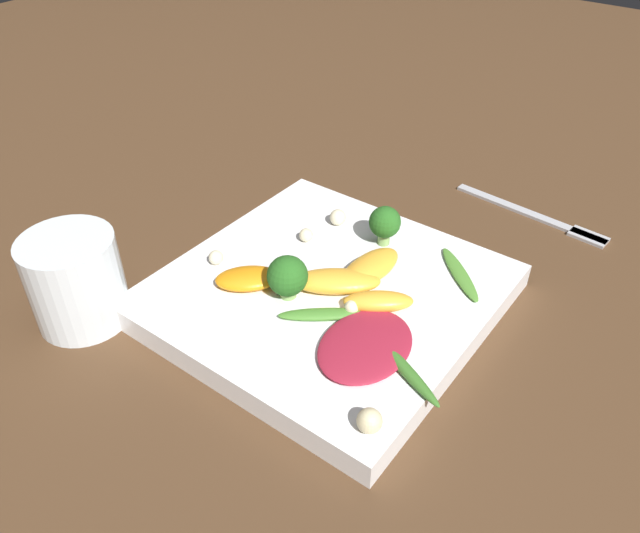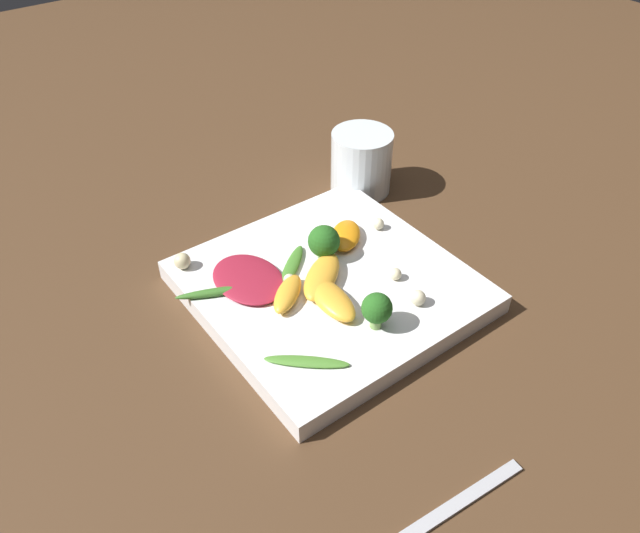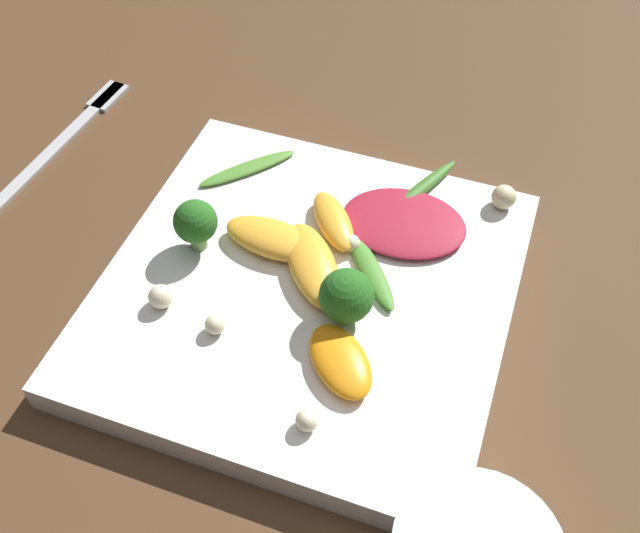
{
  "view_description": "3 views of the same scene",
  "coord_description": "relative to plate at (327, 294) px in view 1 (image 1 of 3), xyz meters",
  "views": [
    {
      "loc": [
        -0.36,
        -0.26,
        0.38
      ],
      "look_at": [
        0.01,
        0.01,
        0.03
      ],
      "focal_mm": 35.0,
      "sensor_mm": 36.0,
      "label": 1
    },
    {
      "loc": [
        0.4,
        -0.31,
        0.48
      ],
      "look_at": [
        -0.01,
        -0.01,
        0.04
      ],
      "focal_mm": 35.0,
      "sensor_mm": 36.0,
      "label": 2
    },
    {
      "loc": [
        -0.12,
        0.3,
        0.43
      ],
      "look_at": [
        -0.01,
        0.0,
        0.05
      ],
      "focal_mm": 42.0,
      "sensor_mm": 36.0,
      "label": 3
    }
  ],
  "objects": [
    {
      "name": "ground_plane",
      "position": [
        0.0,
        0.0,
        -0.01
      ],
      "size": [
        2.4,
        2.4,
        0.0
      ],
      "primitive_type": "plane",
      "color": "#4C331E"
    },
    {
      "name": "plate",
      "position": [
        0.0,
        0.0,
        0.0
      ],
      "size": [
        0.28,
        0.28,
        0.02
      ],
      "color": "white",
      "rests_on": "ground_plane"
    },
    {
      "name": "drinking_glass",
      "position": [
        -0.15,
        0.16,
        0.03
      ],
      "size": [
        0.08,
        0.08,
        0.08
      ],
      "color": "white",
      "rests_on": "ground_plane"
    },
    {
      "name": "fork",
      "position": [
        0.26,
        -0.11,
        -0.01
      ],
      "size": [
        0.03,
        0.18,
        0.01
      ],
      "color": "#B2B2B7",
      "rests_on": "ground_plane"
    },
    {
      "name": "radicchio_leaf_0",
      "position": [
        -0.05,
        -0.07,
        0.02
      ],
      "size": [
        0.1,
        0.08,
        0.01
      ],
      "color": "maroon",
      "rests_on": "plate"
    },
    {
      "name": "orange_segment_0",
      "position": [
        0.03,
        -0.02,
        0.02
      ],
      "size": [
        0.08,
        0.04,
        0.02
      ],
      "color": "#FCAD33",
      "rests_on": "plate"
    },
    {
      "name": "orange_segment_1",
      "position": [
        0.0,
        -0.01,
        0.02
      ],
      "size": [
        0.07,
        0.08,
        0.02
      ],
      "color": "#FCAD33",
      "rests_on": "plate"
    },
    {
      "name": "orange_segment_2",
      "position": [
        0.0,
        -0.05,
        0.02
      ],
      "size": [
        0.06,
        0.06,
        0.02
      ],
      "color": "#FCAD33",
      "rests_on": "plate"
    },
    {
      "name": "orange_segment_3",
      "position": [
        -0.04,
        0.06,
        0.02
      ],
      "size": [
        0.07,
        0.07,
        0.01
      ],
      "color": "orange",
      "rests_on": "plate"
    },
    {
      "name": "broccoli_floret_0",
      "position": [
        0.09,
        -0.01,
        0.04
      ],
      "size": [
        0.03,
        0.03,
        0.04
      ],
      "color": "#84AD5B",
      "rests_on": "plate"
    },
    {
      "name": "broccoli_floret_1",
      "position": [
        -0.03,
        0.02,
        0.03
      ],
      "size": [
        0.04,
        0.04,
        0.04
      ],
      "color": "#84AD5B",
      "rests_on": "plate"
    },
    {
      "name": "arugula_sprig_0",
      "position": [
        0.08,
        -0.09,
        0.01
      ],
      "size": [
        0.07,
        0.07,
        0.0
      ],
      "color": "#518E33",
      "rests_on": "plate"
    },
    {
      "name": "arugula_sprig_1",
      "position": [
        -0.04,
        -0.02,
        0.02
      ],
      "size": [
        0.06,
        0.07,
        0.01
      ],
      "color": "#47842D",
      "rests_on": "plate"
    },
    {
      "name": "arugula_sprig_2",
      "position": [
        -0.05,
        -0.11,
        0.02
      ],
      "size": [
        0.05,
        0.09,
        0.01
      ],
      "color": "#3D7528",
      "rests_on": "plate"
    },
    {
      "name": "macadamia_nut_0",
      "position": [
        0.09,
        0.05,
        0.02
      ],
      "size": [
        0.02,
        0.02,
        0.02
      ],
      "color": "beige",
      "rests_on": "plate"
    },
    {
      "name": "macadamia_nut_1",
      "position": [
        0.04,
        0.06,
        0.02
      ],
      "size": [
        0.01,
        0.01,
        0.01
      ],
      "color": "beige",
      "rests_on": "plate"
    },
    {
      "name": "macadamia_nut_2",
      "position": [
        -0.02,
        -0.04,
        0.02
      ],
      "size": [
        0.01,
        0.01,
        0.01
      ],
      "color": "beige",
      "rests_on": "plate"
    },
    {
      "name": "macadamia_nut_3",
      "position": [
        -0.04,
        0.1,
        0.02
      ],
      "size": [
        0.01,
        0.01,
        0.01
      ],
      "color": "beige",
      "rests_on": "plate"
    },
    {
      "name": "macadamia_nut_4",
      "position": [
        -0.11,
        -0.12,
        0.02
      ],
      "size": [
        0.02,
        0.02,
        0.02
      ],
      "color": "beige",
      "rests_on": "plate"
    }
  ]
}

